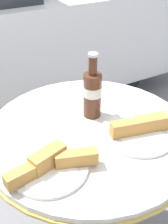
% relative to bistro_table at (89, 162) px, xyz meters
% --- Properties ---
extents(bistro_table, '(0.74, 0.74, 0.71)m').
position_rel_bistro_table_xyz_m(bistro_table, '(0.00, 0.00, 0.00)').
color(bistro_table, gold).
rests_on(bistro_table, ground_plane).
extents(cola_bottle_left, '(0.07, 0.07, 0.24)m').
position_rel_bistro_table_xyz_m(cola_bottle_left, '(0.05, 0.07, 0.26)').
color(cola_bottle_left, '#4C2819').
rests_on(cola_bottle_left, bistro_table).
extents(lunch_plate_near, '(0.28, 0.23, 0.07)m').
position_rel_bistro_table_xyz_m(lunch_plate_near, '(-0.20, -0.11, 0.18)').
color(lunch_plate_near, silver).
rests_on(lunch_plate_near, bistro_table).
extents(lunch_plate_far, '(0.25, 0.25, 0.06)m').
position_rel_bistro_table_xyz_m(lunch_plate_far, '(0.13, -0.11, 0.18)').
color(lunch_plate_far, silver).
rests_on(lunch_plate_far, bistro_table).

